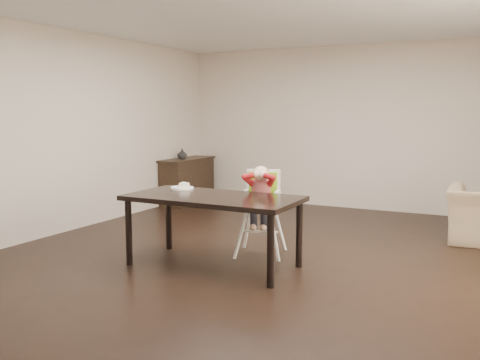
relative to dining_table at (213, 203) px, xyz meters
name	(u,v)px	position (x,y,z in m)	size (l,w,h in m)	color
ground	(268,259)	(0.41, 0.50, -0.67)	(7.00, 7.00, 0.00)	black
room_walls	(270,89)	(0.41, 0.50, 1.18)	(6.02, 7.02, 2.71)	beige
dining_table	(213,203)	(0.00, 0.00, 0.00)	(1.80, 0.90, 0.75)	black
high_chair	(261,192)	(0.25, 0.66, 0.04)	(0.51, 0.51, 1.01)	white
plate	(183,187)	(-0.54, 0.26, 0.11)	(0.31, 0.31, 0.07)	white
sideboard	(187,180)	(-2.37, 3.20, -0.27)	(0.44, 1.26, 0.79)	black
vase	(182,154)	(-2.37, 3.04, 0.21)	(0.17, 0.18, 0.17)	#99999E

